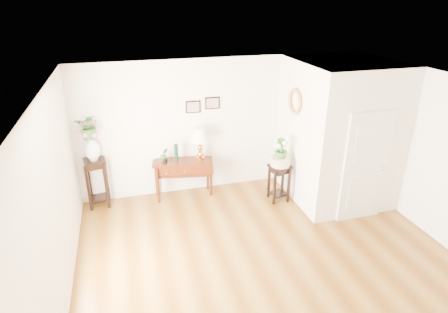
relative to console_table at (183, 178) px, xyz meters
name	(u,v)px	position (x,y,z in m)	size (l,w,h in m)	color
floor	(270,262)	(0.95, -2.50, -0.40)	(6.00, 5.50, 0.02)	brown
ceiling	(281,89)	(0.95, -2.50, 2.40)	(6.00, 5.50, 0.02)	white
wall_back	(224,125)	(0.95, 0.25, 1.00)	(6.00, 0.02, 2.80)	silver
wall_left	(52,215)	(-2.05, -2.50, 1.00)	(0.02, 5.50, 2.80)	silver
wall_right	(444,162)	(3.95, -2.50, 1.00)	(0.02, 5.50, 2.80)	silver
partition	(338,131)	(3.05, -0.72, 1.00)	(1.80, 1.95, 2.80)	silver
door	(365,168)	(3.05, -1.72, 0.65)	(0.90, 0.05, 2.10)	silver
art_print_left	(193,107)	(0.30, 0.23, 1.45)	(0.30, 0.02, 0.25)	black
art_print_right	(212,103)	(0.70, 0.23, 1.50)	(0.30, 0.02, 0.25)	black
wall_ornament	(295,101)	(2.11, -0.60, 1.65)	(0.51, 0.51, 0.07)	tan
console_table	(183,178)	(0.00, 0.00, 0.00)	(1.21, 0.40, 0.81)	black
table_lamp	(200,143)	(0.37, 0.00, 0.75)	(0.39, 0.39, 0.68)	orange
green_vase	(176,153)	(-0.12, 0.00, 0.57)	(0.08, 0.08, 0.37)	black
potted_plant	(164,156)	(-0.37, 0.00, 0.56)	(0.17, 0.13, 0.30)	#2B6023
plant_stand_a	(98,183)	(-1.70, 0.07, 0.10)	(0.39, 0.39, 1.00)	black
porcelain_vase	(92,149)	(-1.70, 0.07, 0.82)	(0.28, 0.28, 0.49)	white
lily_arrangement	(89,128)	(-1.70, 0.07, 1.25)	(0.45, 0.39, 0.50)	#2B6023
plant_stand_b	(279,183)	(1.85, -0.69, -0.01)	(0.37, 0.37, 0.78)	black
ceramic_bowl	(280,162)	(1.85, -0.69, 0.46)	(0.39, 0.39, 0.17)	beige
narcissus	(281,149)	(1.85, -0.69, 0.72)	(0.25, 0.25, 0.45)	#2B6023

